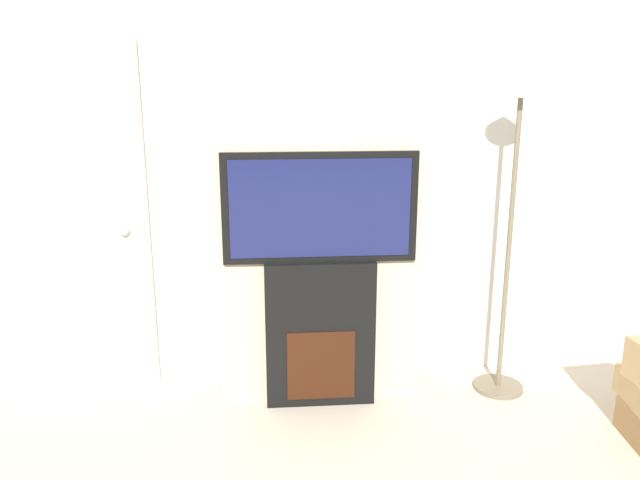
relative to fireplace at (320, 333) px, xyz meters
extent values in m
cube|color=silver|center=(0.00, 0.38, 0.93)|extent=(6.00, 0.06, 2.70)
cube|color=beige|center=(0.00, 0.18, 0.93)|extent=(1.13, 0.35, 2.70)
cube|color=black|center=(0.00, 0.00, 0.00)|extent=(0.62, 0.14, 0.85)
cube|color=#33160A|center=(0.00, -0.07, -0.17)|extent=(0.38, 0.01, 0.41)
cube|color=black|center=(0.00, 0.00, 0.73)|extent=(1.06, 0.06, 0.61)
cube|color=#191E4C|center=(0.00, -0.03, 0.73)|extent=(0.97, 0.01, 0.53)
cylinder|color=#726651|center=(1.09, 0.05, -0.41)|extent=(0.29, 0.29, 0.03)
cylinder|color=#726651|center=(1.09, 0.05, 0.46)|extent=(0.03, 0.03, 1.71)
cone|color=#B7B2A3|center=(1.09, 0.05, 1.36)|extent=(0.22, 0.22, 0.10)
cube|color=silver|center=(-1.43, 0.33, 0.60)|extent=(0.90, 0.04, 2.04)
sphere|color=silver|center=(-1.11, 0.29, 0.56)|extent=(0.06, 0.06, 0.06)
camera|label=1|loc=(-0.27, -3.29, 1.42)|focal=35.00mm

